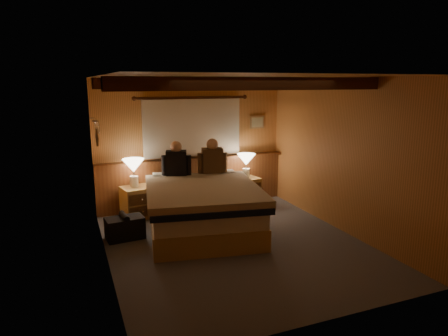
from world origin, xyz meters
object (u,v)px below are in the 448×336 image
person_left (176,161)px  nightstand_right (245,192)px  duffel_bag (125,228)px  bed (202,207)px  nightstand_left (137,202)px  lamp_right (246,161)px  person_right (212,159)px  lamp_left (133,167)px

person_left → nightstand_right: bearing=22.8°
person_left → duffel_bag: 1.48m
bed → nightstand_left: 1.33m
lamp_right → person_right: size_ratio=0.71×
nightstand_left → nightstand_right: size_ratio=0.99×
bed → nightstand_right: size_ratio=4.22×
nightstand_left → person_left: size_ratio=0.92×
lamp_left → duffel_bag: lamp_left is taller
lamp_left → person_left: 0.75m
bed → nightstand_left: (-0.85, 1.01, -0.12)m
person_right → nightstand_left: bearing=179.6°
nightstand_left → duffel_bag: nightstand_left is taller
lamp_left → lamp_right: lamp_left is taller
nightstand_right → duffel_bag: bearing=-172.6°
lamp_right → person_right: bearing=-164.6°
lamp_left → lamp_right: size_ratio=1.08×
lamp_right → duffel_bag: 2.65m
bed → person_right: person_right is taller
nightstand_right → person_right: 1.04m
nightstand_left → person_left: bearing=-28.0°
nightstand_left → lamp_left: (-0.03, 0.05, 0.62)m
nightstand_right → person_right: person_right is taller
nightstand_left → person_right: 1.52m
person_right → duffel_bag: bearing=-147.7°
bed → nightstand_right: bearing=48.7°
duffel_bag → nightstand_right: bearing=13.2°
bed → nightstand_right: bed is taller
duffel_bag → person_left: bearing=28.6°
lamp_right → bed: bearing=-141.5°
bed → person_right: (0.45, 0.75, 0.61)m
nightstand_left → lamp_right: lamp_right is taller
nightstand_right → lamp_right: 0.59m
nightstand_right → duffel_bag: nightstand_right is taller
nightstand_left → lamp_left: bearing=108.0°
bed → person_left: (-0.19, 0.81, 0.60)m
bed → nightstand_right: (1.18, 0.94, -0.12)m
bed → lamp_right: lamp_right is taller
nightstand_right → bed: bearing=-153.3°
bed → lamp_right: size_ratio=5.40×
person_left → person_right: (0.64, -0.06, 0.01)m
lamp_right → nightstand_right: bearing=-150.1°
lamp_right → duffel_bag: lamp_right is taller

